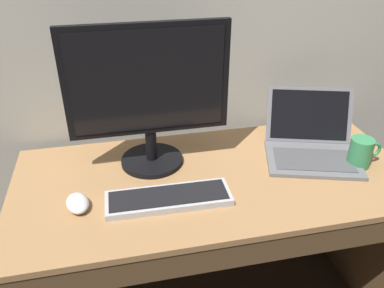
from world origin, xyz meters
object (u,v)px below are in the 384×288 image
external_monitor (148,95)px  wired_keyboard (169,198)px  computer_mouse (78,203)px  coffee_mug (361,152)px  laptop_space_gray (311,145)px

external_monitor → wired_keyboard: (0.02, -0.23, -0.26)m
computer_mouse → coffee_mug: 1.01m
laptop_space_gray → external_monitor: bearing=173.9°
external_monitor → computer_mouse: 0.42m
wired_keyboard → coffee_mug: 0.72m
wired_keyboard → coffee_mug: bearing=4.9°
laptop_space_gray → coffee_mug: bearing=-37.5°
laptop_space_gray → external_monitor: size_ratio=0.76×
wired_keyboard → external_monitor: bearing=95.6°
computer_mouse → coffee_mug: size_ratio=0.84×
wired_keyboard → coffee_mug: coffee_mug is taller
laptop_space_gray → computer_mouse: 0.88m
laptop_space_gray → coffee_mug: (0.14, -0.11, 0.01)m
wired_keyboard → computer_mouse: bearing=174.5°
external_monitor → computer_mouse: (-0.26, -0.21, -0.26)m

